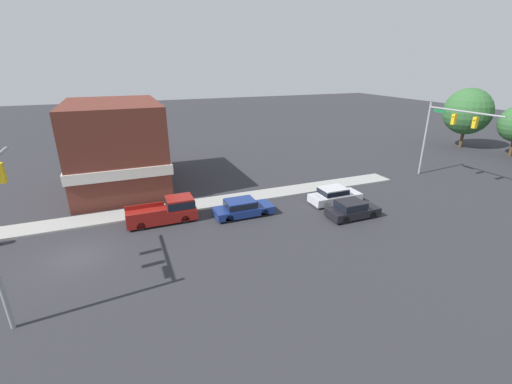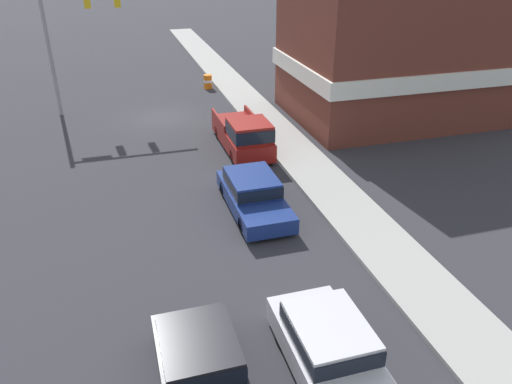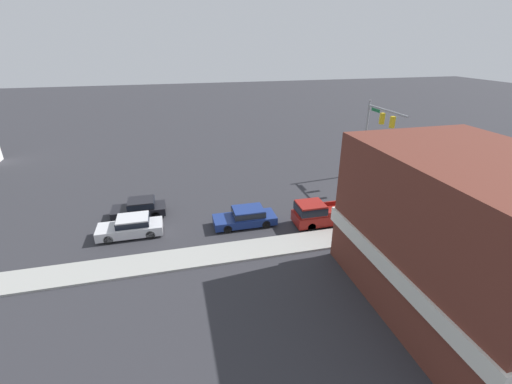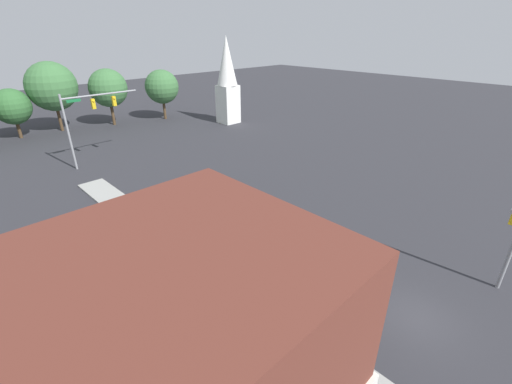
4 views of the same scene
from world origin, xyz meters
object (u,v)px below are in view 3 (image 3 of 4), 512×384
at_px(pickup_truck_parked, 321,213).
at_px(construction_barrel, 453,205).
at_px(car_lead, 246,216).
at_px(car_oncoming, 140,207).
at_px(car_second_ahead, 131,226).

height_order(pickup_truck_parked, construction_barrel, pickup_truck_parked).
bearing_deg(car_lead, construction_barrel, -95.84).
bearing_deg(construction_barrel, car_oncoming, 78.08).
xyz_separation_m(pickup_truck_parked, construction_barrel, (-0.58, -11.93, -0.44)).
distance_m(car_second_ahead, car_oncoming, 3.16).
distance_m(car_lead, car_second_ahead, 8.61).
xyz_separation_m(car_lead, car_oncoming, (3.65, 8.17, 0.00)).
bearing_deg(car_oncoming, car_second_ahead, -7.72).
bearing_deg(pickup_truck_parked, car_oncoming, 70.70).
xyz_separation_m(car_lead, pickup_truck_parked, (-1.23, -5.78, 0.19)).
height_order(car_lead, car_oncoming, car_oncoming).
relative_size(car_lead, car_second_ahead, 1.04).
bearing_deg(pickup_truck_parked, car_second_ahead, 83.04).
relative_size(pickup_truck_parked, construction_barrel, 5.55).
xyz_separation_m(car_lead, construction_barrel, (-1.81, -17.71, -0.25)).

